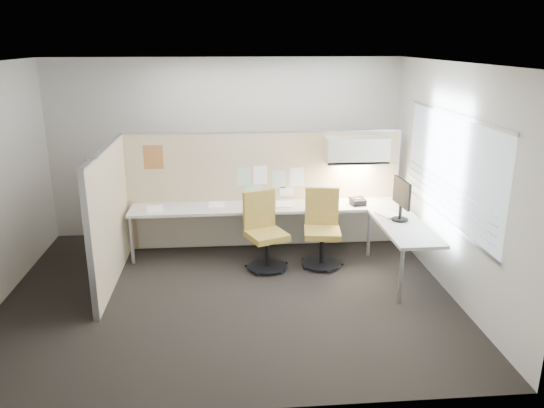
{
  "coord_description": "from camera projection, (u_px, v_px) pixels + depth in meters",
  "views": [
    {
      "loc": [
        0.02,
        -6.08,
        3.04
      ],
      "look_at": [
        0.61,
        0.8,
        0.9
      ],
      "focal_mm": 35.0,
      "sensor_mm": 36.0,
      "label": 1
    }
  ],
  "objects": [
    {
      "name": "wall_front",
      "position": [
        228.0,
        260.0,
        4.13
      ],
      "size": [
        5.5,
        0.02,
        2.8
      ],
      "primitive_type": "cube",
      "color": "beige",
      "rests_on": "ground"
    },
    {
      "name": "window_pane",
      "position": [
        450.0,
        168.0,
        6.45
      ],
      "size": [
        0.01,
        2.8,
        1.3
      ],
      "primitive_type": "cube",
      "color": "#949FAC",
      "rests_on": "wall_right"
    },
    {
      "name": "monitor",
      "position": [
        401.0,
        197.0,
        7.0
      ],
      "size": [
        0.22,
        0.54,
        0.56
      ],
      "rotation": [
        0.0,
        0.0,
        1.64
      ],
      "color": "black",
      "rests_on": "desk"
    },
    {
      "name": "overhead_bin",
      "position": [
        357.0,
        150.0,
        7.72
      ],
      "size": [
        0.9,
        0.36,
        0.38
      ],
      "primitive_type": "cube",
      "color": "beige",
      "rests_on": "partition_back"
    },
    {
      "name": "pinned_papers",
      "position": [
        269.0,
        180.0,
        7.92
      ],
      "size": [
        1.01,
        0.0,
        0.47
      ],
      "color": "#8CBF8C",
      "rests_on": "partition_back"
    },
    {
      "name": "wall_right",
      "position": [
        451.0,
        180.0,
        6.5
      ],
      "size": [
        0.02,
        4.5,
        2.8
      ],
      "primitive_type": "cube",
      "color": "beige",
      "rests_on": "ground"
    },
    {
      "name": "paper_stack_1",
      "position": [
        216.0,
        205.0,
        7.74
      ],
      "size": [
        0.24,
        0.3,
        0.02
      ],
      "primitive_type": "cube",
      "rotation": [
        0.0,
        0.0,
        -0.02
      ],
      "color": "white",
      "rests_on": "desk"
    },
    {
      "name": "wall_back",
      "position": [
        226.0,
        148.0,
        8.41
      ],
      "size": [
        5.5,
        0.02,
        2.8
      ],
      "primitive_type": "cube",
      "color": "beige",
      "rests_on": "ground"
    },
    {
      "name": "tape_dispenser",
      "position": [
        333.0,
        202.0,
        7.82
      ],
      "size": [
        0.11,
        0.07,
        0.06
      ],
      "primitive_type": "cube",
      "rotation": [
        0.0,
        0.0,
        0.15
      ],
      "color": "black",
      "rests_on": "desk"
    },
    {
      "name": "floor",
      "position": [
        229.0,
        292.0,
        6.69
      ],
      "size": [
        5.5,
        4.5,
        0.01
      ],
      "primitive_type": "cube",
      "color": "black",
      "rests_on": "ground"
    },
    {
      "name": "paper_stack_4",
      "position": [
        320.0,
        205.0,
        7.75
      ],
      "size": [
        0.24,
        0.31,
        0.02
      ],
      "primitive_type": "cube",
      "rotation": [
        0.0,
        0.0,
        -0.03
      ],
      "color": "white",
      "rests_on": "desk"
    },
    {
      "name": "paper_stack_3",
      "position": [
        284.0,
        204.0,
        7.77
      ],
      "size": [
        0.25,
        0.31,
        0.02
      ],
      "primitive_type": "cube",
      "rotation": [
        0.0,
        0.0,
        -0.05
      ],
      "color": "white",
      "rests_on": "desk"
    },
    {
      "name": "paper_stack_5",
      "position": [
        388.0,
        214.0,
        7.31
      ],
      "size": [
        0.33,
        0.36,
        0.02
      ],
      "primitive_type": "cube",
      "rotation": [
        0.0,
        0.0,
        0.38
      ],
      "color": "white",
      "rests_on": "desk"
    },
    {
      "name": "partition_left",
      "position": [
        110.0,
        217.0,
        6.78
      ],
      "size": [
        0.06,
        2.2,
        1.75
      ],
      "primitive_type": "cube",
      "color": "tan",
      "rests_on": "floor"
    },
    {
      "name": "poster",
      "position": [
        153.0,
        157.0,
        7.67
      ],
      "size": [
        0.28,
        0.0,
        0.35
      ],
      "primitive_type": "cube",
      "color": "orange",
      "rests_on": "partition_back"
    },
    {
      "name": "stapler",
      "position": [
        327.0,
        201.0,
        7.87
      ],
      "size": [
        0.14,
        0.09,
        0.05
      ],
      "primitive_type": "cube",
      "rotation": [
        0.0,
        0.0,
        0.38
      ],
      "color": "black",
      "rests_on": "desk"
    },
    {
      "name": "task_light_strip",
      "position": [
        356.0,
        164.0,
        7.78
      ],
      "size": [
        0.6,
        0.06,
        0.02
      ],
      "primitive_type": "cube",
      "color": "#FFEABF",
      "rests_on": "overhead_bin"
    },
    {
      "name": "coat_hook",
      "position": [
        87.0,
        190.0,
        6.03
      ],
      "size": [
        0.18,
        0.48,
        1.44
      ],
      "color": "silver",
      "rests_on": "partition_left"
    },
    {
      "name": "paper_stack_2",
      "position": [
        258.0,
        205.0,
        7.69
      ],
      "size": [
        0.24,
        0.3,
        0.03
      ],
      "primitive_type": "cube",
      "rotation": [
        0.0,
        0.0,
        0.02
      ],
      "color": "white",
      "rests_on": "desk"
    },
    {
      "name": "partition_back",
      "position": [
        263.0,
        190.0,
        8.0
      ],
      "size": [
        4.1,
        0.06,
        1.75
      ],
      "primitive_type": "cube",
      "color": "tan",
      "rests_on": "floor"
    },
    {
      "name": "desk",
      "position": [
        292.0,
        217.0,
        7.66
      ],
      "size": [
        4.0,
        2.07,
        0.73
      ],
      "color": "beige",
      "rests_on": "floor"
    },
    {
      "name": "chair_left",
      "position": [
        264.0,
        234.0,
        7.3
      ],
      "size": [
        0.64,
        0.66,
        1.05
      ],
      "rotation": [
        0.0,
        0.0,
        0.39
      ],
      "color": "black",
      "rests_on": "floor"
    },
    {
      "name": "paper_stack_0",
      "position": [
        155.0,
        209.0,
        7.53
      ],
      "size": [
        0.27,
        0.33,
        0.03
      ],
      "primitive_type": "cube",
      "rotation": [
        0.0,
        0.0,
        0.15
      ],
      "color": "white",
      "rests_on": "desk"
    },
    {
      "name": "phone",
      "position": [
        358.0,
        201.0,
        7.75
      ],
      "size": [
        0.24,
        0.23,
        0.12
      ],
      "rotation": [
        0.0,
        0.0,
        0.22
      ],
      "color": "black",
      "rests_on": "desk"
    },
    {
      "name": "chair_right",
      "position": [
        322.0,
        231.0,
        7.4
      ],
      "size": [
        0.56,
        0.57,
        1.06
      ],
      "rotation": [
        0.0,
        0.0,
        -0.12
      ],
      "color": "black",
      "rests_on": "floor"
    },
    {
      "name": "ceiling",
      "position": [
        223.0,
        63.0,
        5.86
      ],
      "size": [
        5.5,
        4.5,
        0.01
      ],
      "primitive_type": "cube",
      "color": "white",
      "rests_on": "wall_back"
    }
  ]
}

